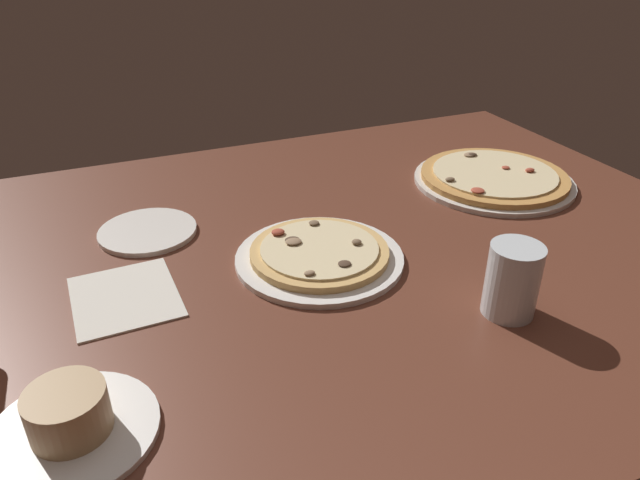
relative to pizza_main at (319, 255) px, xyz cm
name	(u,v)px	position (x,y,z in cm)	size (l,w,h in cm)	color
dining_table	(321,261)	(-1.45, -2.88, -3.15)	(150.00, 110.00, 4.00)	brown
pizza_main	(319,255)	(0.00, 0.00, 0.00)	(27.72, 27.72, 3.40)	white
pizza_side	(494,178)	(-46.26, -14.76, 0.06)	(33.19, 33.19, 3.35)	silver
ramekin_on_saucer	(70,420)	(39.33, 23.49, 1.07)	(18.67, 18.67, 6.12)	white
water_glass	(512,284)	(-19.36, 23.58, 3.59)	(7.51, 7.51, 10.76)	silver
side_plate	(148,231)	(24.60, -20.62, -0.70)	(17.26, 17.26, 0.90)	silver
paper_menu	(125,297)	(30.88, -1.54, -1.00)	(15.00, 17.37, 0.30)	silver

